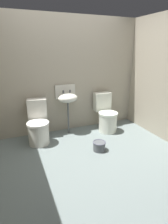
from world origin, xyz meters
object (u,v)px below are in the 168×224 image
Objects in this scene: toilet_left at (38,126)px; toilet_right at (106,116)px; sink at (67,98)px; bucket at (99,146)px.

toilet_left is 1.00× the size of toilet_right.
toilet_left is at bearing -163.61° from sink.
bucket is at bearing 56.75° from toilet_right.
toilet_right reaches higher than bucket.
sink is at bearing -154.45° from toilet_left.
toilet_left is 0.79× the size of sink.
toilet_left is at bearing 2.48° from toilet_right.
toilet_right is (1.44, -0.00, 0.00)m from toilet_left.
sink is (0.64, 0.19, 0.43)m from toilet_left.
toilet_left and toilet_right have the same top height.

